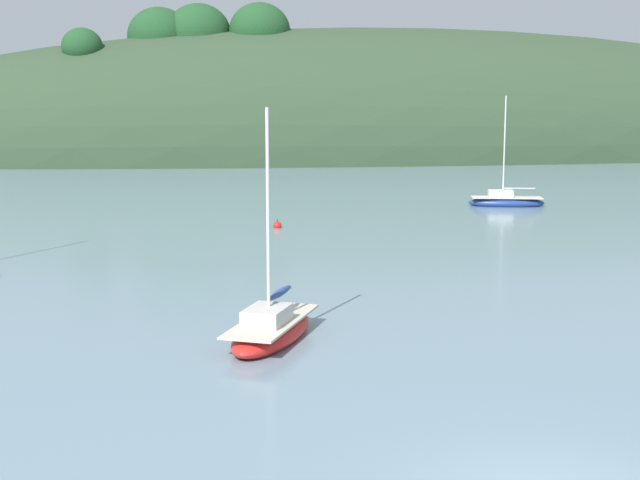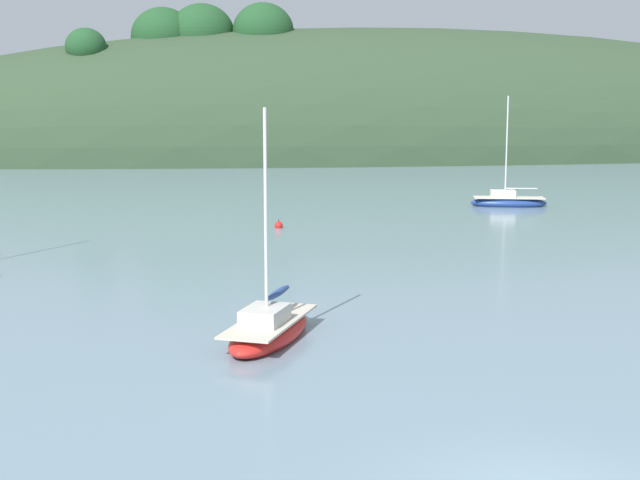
{
  "view_description": "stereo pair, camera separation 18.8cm",
  "coord_description": "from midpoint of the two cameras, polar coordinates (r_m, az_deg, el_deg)",
  "views": [
    {
      "loc": [
        -6.13,
        -11.98,
        6.23
      ],
      "look_at": [
        0.0,
        20.0,
        1.2
      ],
      "focal_mm": 48.44,
      "sensor_mm": 36.0,
      "label": 1
    },
    {
      "loc": [
        -5.95,
        -12.01,
        6.23
      ],
      "look_at": [
        0.0,
        20.0,
        1.2
      ],
      "focal_mm": 48.44,
      "sensor_mm": 36.0,
      "label": 2
    }
  ],
  "objects": [
    {
      "name": "far_shoreline_hill",
      "position": [
        110.12,
        5.81,
        5.54
      ],
      "size": [
        150.0,
        36.0,
        34.09
      ],
      "color": "#2D422B",
      "rests_on": "ground"
    },
    {
      "name": "sailboat_orange_cutter",
      "position": [
        23.41,
        -3.14,
        -5.87
      ],
      "size": [
        3.44,
        4.76,
        6.39
      ],
      "color": "red",
      "rests_on": "ground"
    },
    {
      "name": "sailboat_blue_center",
      "position": [
        56.01,
        12.41,
        2.52
      ],
      "size": [
        5.02,
        2.88,
        7.09
      ],
      "color": "navy",
      "rests_on": "ground"
    },
    {
      "name": "mooring_buoy_outer",
      "position": [
        44.97,
        -2.63,
        0.97
      ],
      "size": [
        0.44,
        0.44,
        0.54
      ],
      "color": "red",
      "rests_on": "ground"
    }
  ]
}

